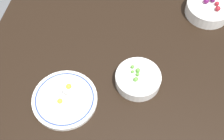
{
  "coord_description": "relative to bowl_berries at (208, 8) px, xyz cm",
  "views": [
    {
      "loc": [
        55.4,
        11.34,
        95.81
      ],
      "look_at": [
        0.0,
        0.0,
        6.0
      ],
      "focal_mm": 49.19,
      "sensor_mm": 36.0,
      "label": 1
    }
  ],
  "objects": [
    {
      "name": "dining_table",
      "position": [
        35.26,
        -31.44,
        -4.83
      ],
      "size": [
        127.73,
        96.12,
        4.0
      ],
      "primitive_type": "cube",
      "color": "black",
      "rests_on": "ground"
    },
    {
      "name": "bowl_peas",
      "position": [
        37.1,
        -22.06,
        -0.51
      ],
      "size": [
        15.6,
        15.6,
        5.45
      ],
      "color": "white",
      "rests_on": "dining_table"
    },
    {
      "name": "plate_eggs",
      "position": [
        48.79,
        -44.6,
        -1.65
      ],
      "size": [
        21.65,
        21.65,
        5.03
      ],
      "color": "white",
      "rests_on": "dining_table"
    },
    {
      "name": "bowl_berries",
      "position": [
        0.0,
        0.0,
        0.0
      ],
      "size": [
        17.42,
        17.42,
        6.97
      ],
      "color": "white",
      "rests_on": "dining_table"
    }
  ]
}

